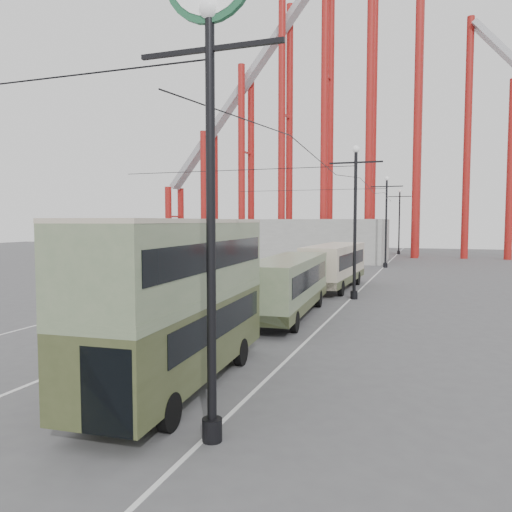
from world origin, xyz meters
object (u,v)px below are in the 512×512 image
at_px(single_decker_green, 288,284).
at_px(double_decker_bus, 180,294).
at_px(pedestrian, 275,300).
at_px(single_decker_cream, 335,264).
at_px(lamp_post_near, 210,71).

bearing_deg(single_decker_green, double_decker_bus, -93.43).
relative_size(double_decker_bus, pedestrian, 4.91).
bearing_deg(double_decker_bus, single_decker_green, 86.27).
bearing_deg(double_decker_bus, single_decker_cream, 85.46).
xyz_separation_m(double_decker_bus, single_decker_green, (0.02, 11.30, -1.05)).
distance_m(single_decker_green, pedestrian, 1.24).
height_order(single_decker_green, single_decker_cream, single_decker_cream).
relative_size(double_decker_bus, single_decker_cream, 0.90).
height_order(single_decker_green, pedestrian, single_decker_green).
xyz_separation_m(double_decker_bus, pedestrian, (-0.35, 10.37, -1.78)).
bearing_deg(lamp_post_near, pedestrian, 101.38).
height_order(lamp_post_near, pedestrian, lamp_post_near).
distance_m(lamp_post_near, single_decker_green, 15.70).
xyz_separation_m(single_decker_cream, pedestrian, (-0.70, -11.85, -0.83)).
relative_size(single_decker_green, single_decker_cream, 1.04).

